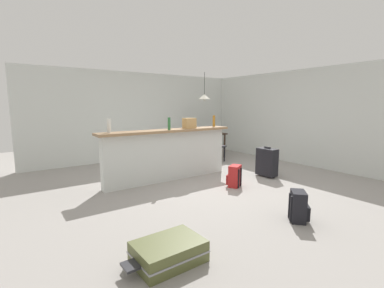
{
  "coord_description": "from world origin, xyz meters",
  "views": [
    {
      "loc": [
        -3.43,
        -4.33,
        1.58
      ],
      "look_at": [
        -0.02,
        0.53,
        0.71
      ],
      "focal_mm": 25.13,
      "sensor_mm": 36.0,
      "label": 1
    }
  ],
  "objects_px": {
    "bottle_amber": "(214,121)",
    "pendant_lamp": "(204,97)",
    "bottle_green": "(169,124)",
    "suitcase_upright_black": "(267,162)",
    "dining_chair_near_partition": "(214,143)",
    "backpack_red": "(234,176)",
    "backpack_black": "(299,207)",
    "bottle_white": "(109,126)",
    "suitcase_flat_olive": "(168,252)",
    "dining_table": "(205,136)",
    "grocery_bag": "(189,123)"
  },
  "relations": [
    {
      "from": "bottle_white",
      "to": "grocery_bag",
      "type": "bearing_deg",
      "value": -1.96
    },
    {
      "from": "suitcase_flat_olive",
      "to": "backpack_black",
      "type": "xyz_separation_m",
      "value": [
        1.95,
        -0.18,
        0.09
      ]
    },
    {
      "from": "suitcase_flat_olive",
      "to": "grocery_bag",
      "type": "bearing_deg",
      "value": 51.8
    },
    {
      "from": "suitcase_flat_olive",
      "to": "backpack_black",
      "type": "height_order",
      "value": "backpack_black"
    },
    {
      "from": "bottle_amber",
      "to": "dining_chair_near_partition",
      "type": "bearing_deg",
      "value": 49.32
    },
    {
      "from": "bottle_green",
      "to": "grocery_bag",
      "type": "bearing_deg",
      "value": 8.8
    },
    {
      "from": "bottle_amber",
      "to": "dining_table",
      "type": "relative_size",
      "value": 0.24
    },
    {
      "from": "suitcase_flat_olive",
      "to": "backpack_red",
      "type": "height_order",
      "value": "backpack_red"
    },
    {
      "from": "bottle_amber",
      "to": "suitcase_upright_black",
      "type": "distance_m",
      "value": 1.52
    },
    {
      "from": "bottle_green",
      "to": "pendant_lamp",
      "type": "xyz_separation_m",
      "value": [
        2.05,
        1.48,
        0.61
      ]
    },
    {
      "from": "grocery_bag",
      "to": "backpack_red",
      "type": "distance_m",
      "value": 1.54
    },
    {
      "from": "grocery_bag",
      "to": "backpack_black",
      "type": "height_order",
      "value": "grocery_bag"
    },
    {
      "from": "bottle_amber",
      "to": "pendant_lamp",
      "type": "height_order",
      "value": "pendant_lamp"
    },
    {
      "from": "grocery_bag",
      "to": "backpack_black",
      "type": "distance_m",
      "value": 2.97
    },
    {
      "from": "bottle_white",
      "to": "grocery_bag",
      "type": "xyz_separation_m",
      "value": [
        1.74,
        -0.06,
        -0.02
      ]
    },
    {
      "from": "backpack_black",
      "to": "backpack_red",
      "type": "relative_size",
      "value": 1.0
    },
    {
      "from": "bottle_white",
      "to": "backpack_black",
      "type": "bearing_deg",
      "value": -60.32
    },
    {
      "from": "suitcase_upright_black",
      "to": "bottle_green",
      "type": "bearing_deg",
      "value": 154.31
    },
    {
      "from": "backpack_black",
      "to": "suitcase_upright_black",
      "type": "relative_size",
      "value": 0.63
    },
    {
      "from": "bottle_amber",
      "to": "backpack_red",
      "type": "relative_size",
      "value": 0.62
    },
    {
      "from": "pendant_lamp",
      "to": "bottle_green",
      "type": "bearing_deg",
      "value": -144.12
    },
    {
      "from": "dining_table",
      "to": "suitcase_flat_olive",
      "type": "relative_size",
      "value": 1.32
    },
    {
      "from": "bottle_green",
      "to": "dining_chair_near_partition",
      "type": "distance_m",
      "value": 2.4
    },
    {
      "from": "dining_table",
      "to": "suitcase_flat_olive",
      "type": "bearing_deg",
      "value": -131.6
    },
    {
      "from": "dining_chair_near_partition",
      "to": "backpack_red",
      "type": "height_order",
      "value": "dining_chair_near_partition"
    },
    {
      "from": "dining_chair_near_partition",
      "to": "backpack_red",
      "type": "xyz_separation_m",
      "value": [
        -1.22,
        -2.08,
        -0.31
      ]
    },
    {
      "from": "bottle_white",
      "to": "pendant_lamp",
      "type": "distance_m",
      "value": 3.55
    },
    {
      "from": "bottle_amber",
      "to": "pendant_lamp",
      "type": "relative_size",
      "value": 0.32
    },
    {
      "from": "backpack_black",
      "to": "suitcase_flat_olive",
      "type": "bearing_deg",
      "value": 174.75
    },
    {
      "from": "bottle_amber",
      "to": "backpack_black",
      "type": "xyz_separation_m",
      "value": [
        -0.84,
        -2.84,
        -1.0
      ]
    },
    {
      "from": "backpack_red",
      "to": "suitcase_upright_black",
      "type": "height_order",
      "value": "suitcase_upright_black"
    },
    {
      "from": "bottle_white",
      "to": "pendant_lamp",
      "type": "relative_size",
      "value": 0.32
    },
    {
      "from": "bottle_green",
      "to": "bottle_white",
      "type": "bearing_deg",
      "value": 172.95
    },
    {
      "from": "bottle_amber",
      "to": "suitcase_flat_olive",
      "type": "bearing_deg",
      "value": -136.35
    },
    {
      "from": "grocery_bag",
      "to": "backpack_red",
      "type": "relative_size",
      "value": 0.62
    },
    {
      "from": "backpack_black",
      "to": "backpack_red",
      "type": "bearing_deg",
      "value": 76.79
    },
    {
      "from": "bottle_green",
      "to": "suitcase_upright_black",
      "type": "bearing_deg",
      "value": -25.69
    },
    {
      "from": "dining_chair_near_partition",
      "to": "pendant_lamp",
      "type": "bearing_deg",
      "value": 91.23
    },
    {
      "from": "suitcase_upright_black",
      "to": "dining_table",
      "type": "bearing_deg",
      "value": 85.4
    },
    {
      "from": "grocery_bag",
      "to": "dining_table",
      "type": "relative_size",
      "value": 0.24
    },
    {
      "from": "bottle_white",
      "to": "suitcase_upright_black",
      "type": "xyz_separation_m",
      "value": [
        3.12,
        -1.08,
        -0.87
      ]
    },
    {
      "from": "dining_chair_near_partition",
      "to": "suitcase_flat_olive",
      "type": "xyz_separation_m",
      "value": [
        -3.56,
        -3.56,
        -0.41
      ]
    },
    {
      "from": "pendant_lamp",
      "to": "backpack_red",
      "type": "height_order",
      "value": "pendant_lamp"
    },
    {
      "from": "bottle_green",
      "to": "backpack_black",
      "type": "distance_m",
      "value": 2.93
    },
    {
      "from": "bottle_white",
      "to": "bottle_green",
      "type": "bearing_deg",
      "value": -7.05
    },
    {
      "from": "backpack_black",
      "to": "suitcase_upright_black",
      "type": "distance_m",
      "value": 2.33
    },
    {
      "from": "backpack_red",
      "to": "suitcase_upright_black",
      "type": "bearing_deg",
      "value": 6.62
    },
    {
      "from": "dining_table",
      "to": "backpack_black",
      "type": "xyz_separation_m",
      "value": [
        -1.7,
        -4.28,
        -0.44
      ]
    },
    {
      "from": "bottle_white",
      "to": "backpack_black",
      "type": "xyz_separation_m",
      "value": [
        1.63,
        -2.86,
        -1.0
      ]
    },
    {
      "from": "grocery_bag",
      "to": "suitcase_flat_olive",
      "type": "distance_m",
      "value": 3.5
    }
  ]
}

